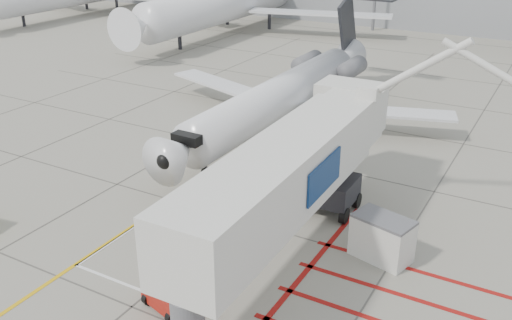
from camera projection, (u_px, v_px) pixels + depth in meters
The scene contains 8 objects.
ground_plane at pixel (191, 257), 25.72m from camera, with size 260.00×260.00×0.00m, color gray.
regional_jet at pixel (264, 83), 37.39m from camera, with size 23.69×29.86×7.83m, color silver, non-canonical shape.
jet_bridge at pixel (280, 191), 23.21m from camera, with size 9.25×19.53×7.81m, color silver, non-canonical shape.
pushback_tug at pixel (170, 295), 22.27m from camera, with size 2.08×1.30×1.21m, color #AC1A10, non-canonical shape.
baggage_cart at pixel (227, 183), 31.32m from camera, with size 1.90×1.20×1.20m, color #515156, non-canonical shape.
ground_power_unit at pixel (382, 238), 25.31m from camera, with size 2.58×1.50×2.04m, color silver, non-canonical shape.
cone_nose at pixel (183, 189), 31.40m from camera, with size 0.39×0.39×0.54m, color #F9560D.
cone_side at pixel (257, 180), 32.46m from camera, with size 0.31×0.31×0.44m, color orange.
Camera 1 is at (13.28, -17.43, 14.48)m, focal length 40.00 mm.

